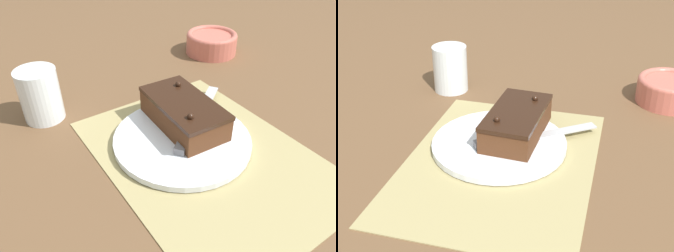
{
  "view_description": "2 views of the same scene",
  "coord_description": "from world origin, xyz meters",
  "views": [
    {
      "loc": [
        0.33,
        -0.31,
        0.39
      ],
      "look_at": [
        -0.06,
        -0.04,
        0.05
      ],
      "focal_mm": 35.0,
      "sensor_mm": 36.0,
      "label": 1
    },
    {
      "loc": [
        0.69,
        0.2,
        0.47
      ],
      "look_at": [
        -0.06,
        -0.01,
        0.04
      ],
      "focal_mm": 50.0,
      "sensor_mm": 36.0,
      "label": 2
    }
  ],
  "objects": [
    {
      "name": "cake_plate",
      "position": [
        -0.05,
        -0.02,
        0.01
      ],
      "size": [
        0.26,
        0.26,
        0.01
      ],
      "color": "white",
      "rests_on": "placemat_woven"
    },
    {
      "name": "drinking_glass",
      "position": [
        -0.28,
        -0.2,
        0.05
      ],
      "size": [
        0.08,
        0.08,
        0.11
      ],
      "color": "white",
      "rests_on": "ground_plane"
    },
    {
      "name": "ground_plane",
      "position": [
        0.0,
        0.0,
        0.0
      ],
      "size": [
        3.0,
        3.0,
        0.0
      ],
      "primitive_type": "plane",
      "color": "brown"
    },
    {
      "name": "chocolate_cake",
      "position": [
        -0.08,
        0.01,
        0.04
      ],
      "size": [
        0.19,
        0.11,
        0.06
      ],
      "rotation": [
        0.0,
        0.0,
        -0.05
      ],
      "color": "#512D19",
      "rests_on": "cake_plate"
    },
    {
      "name": "small_bowl",
      "position": [
        -0.35,
        0.3,
        0.03
      ],
      "size": [
        0.15,
        0.15,
        0.06
      ],
      "color": "#C66656",
      "rests_on": "ground_plane"
    },
    {
      "name": "serving_knife",
      "position": [
        -0.06,
        0.02,
        0.02
      ],
      "size": [
        0.17,
        0.22,
        0.01
      ],
      "rotation": [
        0.0,
        0.0,
        0.62
      ],
      "color": "slate",
      "rests_on": "cake_plate"
    },
    {
      "name": "placemat_woven",
      "position": [
        0.0,
        0.0,
        0.0
      ],
      "size": [
        0.46,
        0.34,
        0.0
      ],
      "primitive_type": "cube",
      "color": "tan",
      "rests_on": "ground_plane"
    }
  ]
}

